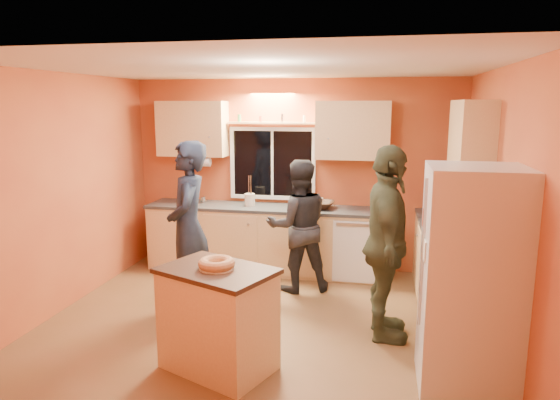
% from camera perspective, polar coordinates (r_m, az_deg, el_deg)
% --- Properties ---
extents(ground, '(4.50, 4.50, 0.00)m').
position_cam_1_polar(ground, '(5.37, -2.24, -13.97)').
color(ground, brown).
rests_on(ground, ground).
extents(room_shell, '(4.54, 4.04, 2.61)m').
position_cam_1_polar(room_shell, '(5.29, -0.04, 3.95)').
color(room_shell, '#C46332').
rests_on(room_shell, ground).
extents(back_counter, '(4.23, 0.62, 0.90)m').
position_cam_1_polar(back_counter, '(6.78, 1.25, -4.57)').
color(back_counter, tan).
rests_on(back_counter, ground).
extents(right_counter, '(0.62, 1.84, 0.90)m').
position_cam_1_polar(right_counter, '(5.59, 19.09, -8.58)').
color(right_counter, tan).
rests_on(right_counter, ground).
extents(refrigerator, '(0.72, 0.70, 1.80)m').
position_cam_1_polar(refrigerator, '(4.22, 20.92, -8.59)').
color(refrigerator, silver).
rests_on(refrigerator, ground).
extents(island, '(1.11, 0.95, 0.90)m').
position_cam_1_polar(island, '(4.41, -7.10, -13.27)').
color(island, tan).
rests_on(island, ground).
extents(bundt_pastry, '(0.31, 0.31, 0.09)m').
position_cam_1_polar(bundt_pastry, '(4.23, -7.26, -7.21)').
color(bundt_pastry, '#B97D4C').
rests_on(bundt_pastry, island).
extents(person_left, '(0.62, 0.78, 1.88)m').
position_cam_1_polar(person_left, '(5.51, -10.42, -3.12)').
color(person_left, black).
rests_on(person_left, ground).
extents(person_center, '(0.95, 0.85, 1.61)m').
position_cam_1_polar(person_center, '(6.05, 2.10, -2.97)').
color(person_center, black).
rests_on(person_center, ground).
extents(person_right, '(0.53, 1.13, 1.89)m').
position_cam_1_polar(person_right, '(4.88, 12.08, -4.95)').
color(person_right, '#343723').
rests_on(person_right, ground).
extents(mixing_bowl, '(0.42, 0.42, 0.10)m').
position_cam_1_polar(mixing_bowl, '(6.63, 4.54, -0.54)').
color(mixing_bowl, black).
rests_on(mixing_bowl, back_counter).
extents(utensil_crock, '(0.14, 0.14, 0.17)m').
position_cam_1_polar(utensil_crock, '(6.76, -3.47, 0.02)').
color(utensil_crock, beige).
rests_on(utensil_crock, back_counter).
extents(potted_plant, '(0.28, 0.25, 0.27)m').
position_cam_1_polar(potted_plant, '(4.67, 21.45, -5.05)').
color(potted_plant, gray).
rests_on(potted_plant, right_counter).
extents(red_box, '(0.19, 0.16, 0.07)m').
position_cam_1_polar(red_box, '(5.54, 18.57, -3.48)').
color(red_box, '#A72E19').
rests_on(red_box, right_counter).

